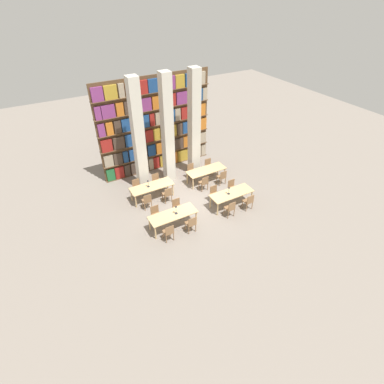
{
  "coord_description": "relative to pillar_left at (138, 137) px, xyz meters",
  "views": [
    {
      "loc": [
        -6.04,
        -10.85,
        9.61
      ],
      "look_at": [
        0.0,
        -0.13,
        0.69
      ],
      "focal_mm": 28.0,
      "sensor_mm": 36.0,
      "label": 1
    }
  ],
  "objects": [
    {
      "name": "chair_4",
      "position": [
        2.7,
        -4.47,
        -2.51
      ],
      "size": [
        0.42,
        0.4,
        0.9
      ],
      "color": "olive",
      "rests_on": "ground_plane"
    },
    {
      "name": "chair_5",
      "position": [
        2.7,
        -3.07,
        -2.51
      ],
      "size": [
        0.42,
        0.4,
        0.9
      ],
      "rotation": [
        0.0,
        0.0,
        3.14
      ],
      "color": "olive",
      "rests_on": "ground_plane"
    },
    {
      "name": "chair_10",
      "position": [
        0.56,
        -1.93,
        -2.51
      ],
      "size": [
        0.42,
        0.4,
        0.9
      ],
      "color": "olive",
      "rests_on": "ground_plane"
    },
    {
      "name": "pillar_right",
      "position": [
        3.23,
        0.0,
        0.0
      ],
      "size": [
        0.54,
        0.54,
        6.0
      ],
      "color": "beige",
      "rests_on": "ground_plane"
    },
    {
      "name": "ground_plane",
      "position": [
        1.62,
        -2.51,
        -3.0
      ],
      "size": [
        40.0,
        40.0,
        0.0
      ],
      "primitive_type": "plane",
      "color": "gray"
    },
    {
      "name": "chair_14",
      "position": [
        3.92,
        -1.96,
        -2.51
      ],
      "size": [
        0.42,
        0.4,
        0.9
      ],
      "color": "olive",
      "rests_on": "ground_plane"
    },
    {
      "name": "bookshelf_bank",
      "position": [
        1.63,
        1.5,
        -0.34
      ],
      "size": [
        6.68,
        0.35,
        5.5
      ],
      "color": "brown",
      "rests_on": "ground_plane"
    },
    {
      "name": "chair_8",
      "position": [
        -0.57,
        -1.93,
        -2.51
      ],
      "size": [
        0.42,
        0.4,
        0.9
      ],
      "color": "olive",
      "rests_on": "ground_plane"
    },
    {
      "name": "reading_table_1",
      "position": [
        3.27,
        -3.77,
        -2.32
      ],
      "size": [
        2.25,
        0.83,
        0.76
      ],
      "color": "tan",
      "rests_on": "ground_plane"
    },
    {
      "name": "pillar_left",
      "position": [
        0.0,
        0.0,
        0.0
      ],
      "size": [
        0.54,
        0.54,
        6.0
      ],
      "color": "beige",
      "rests_on": "ground_plane"
    },
    {
      "name": "desk_lamp_2",
      "position": [
        -0.17,
        -1.21,
        -1.96
      ],
      "size": [
        0.14,
        0.14,
        0.41
      ],
      "color": "#232328",
      "rests_on": "reading_table_2"
    },
    {
      "name": "chair_9",
      "position": [
        -0.57,
        -0.54,
        -2.51
      ],
      "size": [
        0.42,
        0.4,
        0.9
      ],
      "rotation": [
        0.0,
        0.0,
        3.14
      ],
      "color": "olive",
      "rests_on": "ground_plane"
    },
    {
      "name": "chair_12",
      "position": [
        2.74,
        -1.96,
        -2.51
      ],
      "size": [
        0.42,
        0.4,
        0.9
      ],
      "color": "olive",
      "rests_on": "ground_plane"
    },
    {
      "name": "desk_lamp_0",
      "position": [
        0.11,
        -3.83,
        -1.93
      ],
      "size": [
        0.14,
        0.14,
        0.45
      ],
      "color": "#232328",
      "rests_on": "reading_table_0"
    },
    {
      "name": "chair_15",
      "position": [
        3.92,
        -0.57,
        -2.51
      ],
      "size": [
        0.42,
        0.4,
        0.9
      ],
      "rotation": [
        0.0,
        0.0,
        3.14
      ],
      "color": "olive",
      "rests_on": "ground_plane"
    },
    {
      "name": "reading_table_0",
      "position": [
        -0.05,
        -3.8,
        -2.32
      ],
      "size": [
        2.25,
        0.83,
        0.76
      ],
      "color": "tan",
      "rests_on": "ground_plane"
    },
    {
      "name": "chair_6",
      "position": [
        3.82,
        -4.47,
        -2.51
      ],
      "size": [
        0.42,
        0.4,
        0.9
      ],
      "color": "olive",
      "rests_on": "ground_plane"
    },
    {
      "name": "reading_table_3",
      "position": [
        3.31,
        -1.26,
        -2.32
      ],
      "size": [
        2.25,
        0.83,
        0.76
      ],
      "color": "tan",
      "rests_on": "ground_plane"
    },
    {
      "name": "reading_table_2",
      "position": [
        0.01,
        -1.23,
        -2.32
      ],
      "size": [
        2.25,
        0.83,
        0.76
      ],
      "color": "tan",
      "rests_on": "ground_plane"
    },
    {
      "name": "chair_2",
      "position": [
        0.52,
        -4.5,
        -2.51
      ],
      "size": [
        0.42,
        0.4,
        0.9
      ],
      "color": "olive",
      "rests_on": "ground_plane"
    },
    {
      "name": "chair_1",
      "position": [
        -0.61,
        -3.1,
        -2.51
      ],
      "size": [
        0.42,
        0.4,
        0.9
      ],
      "rotation": [
        0.0,
        0.0,
        3.14
      ],
      "color": "olive",
      "rests_on": "ground_plane"
    },
    {
      "name": "chair_13",
      "position": [
        2.74,
        -0.57,
        -2.51
      ],
      "size": [
        0.42,
        0.4,
        0.9
      ],
      "rotation": [
        0.0,
        0.0,
        3.14
      ],
      "color": "olive",
      "rests_on": "ground_plane"
    },
    {
      "name": "pillar_center",
      "position": [
        1.62,
        0.0,
        0.0
      ],
      "size": [
        0.54,
        0.54,
        6.0
      ],
      "color": "beige",
      "rests_on": "ground_plane"
    },
    {
      "name": "chair_7",
      "position": [
        3.82,
        -3.07,
        -2.51
      ],
      "size": [
        0.42,
        0.4,
        0.9
      ],
      "rotation": [
        0.0,
        0.0,
        3.14
      ],
      "color": "olive",
      "rests_on": "ground_plane"
    },
    {
      "name": "desk_lamp_1",
      "position": [
        3.08,
        -3.76,
        -1.95
      ],
      "size": [
        0.14,
        0.14,
        0.42
      ],
      "color": "#232328",
      "rests_on": "reading_table_1"
    },
    {
      "name": "chair_11",
      "position": [
        0.56,
        -0.54,
        -2.51
      ],
      "size": [
        0.42,
        0.4,
        0.9
      ],
      "rotation": [
        0.0,
        0.0,
        3.14
      ],
      "color": "olive",
      "rests_on": "ground_plane"
    },
    {
      "name": "chair_3",
      "position": [
        0.52,
        -3.1,
        -2.51
      ],
      "size": [
        0.42,
        0.4,
        0.9
      ],
      "rotation": [
        0.0,
        0.0,
        3.14
      ],
      "color": "olive",
      "rests_on": "ground_plane"
    },
    {
      "name": "chair_0",
      "position": [
        -0.61,
        -4.5,
        -2.51
      ],
      "size": [
        0.42,
        0.4,
        0.9
      ],
      "color": "olive",
      "rests_on": "ground_plane"
    }
  ]
}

